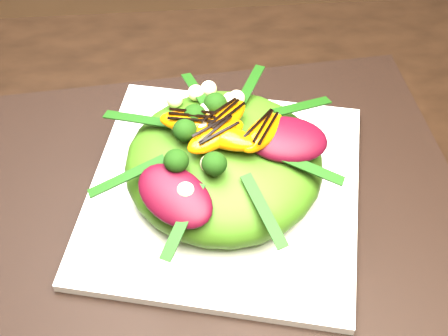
{
  "coord_description": "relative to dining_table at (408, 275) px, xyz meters",
  "views": [
    {
      "loc": [
        -0.22,
        -0.29,
        1.28
      ],
      "look_at": [
        -0.18,
        0.1,
        0.8
      ],
      "focal_mm": 48.0,
      "sensor_mm": 36.0,
      "label": 1
    }
  ],
  "objects": [
    {
      "name": "broccoli_floret",
      "position": [
        -0.23,
        0.13,
        0.12
      ],
      "size": [
        0.04,
        0.04,
        0.03
      ],
      "primitive_type": "sphere",
      "rotation": [
        0.0,
        0.0,
        -0.38
      ],
      "color": "black",
      "rests_on": "lettuce_mound"
    },
    {
      "name": "balsamic_drizzle",
      "position": [
        -0.2,
        0.11,
        0.13
      ],
      "size": [
        0.04,
        0.01,
        0.0
      ],
      "primitive_type": "cube",
      "rotation": [
        0.0,
        0.0,
        0.06
      ],
      "color": "black",
      "rests_on": "orange_segment"
    },
    {
      "name": "placemat",
      "position": [
        -0.18,
        0.1,
        0.02
      ],
      "size": [
        0.55,
        0.44,
        0.0
      ],
      "primitive_type": "cube",
      "rotation": [
        0.0,
        0.0,
        0.08
      ],
      "color": "black",
      "rests_on": "dining_table"
    },
    {
      "name": "dining_table",
      "position": [
        0.0,
        0.0,
        0.0
      ],
      "size": [
        1.6,
        0.9,
        0.75
      ],
      "primitive_type": "cube",
      "color": "black",
      "rests_on": "floor"
    },
    {
      "name": "lettuce_mound",
      "position": [
        -0.18,
        0.1,
        0.08
      ],
      "size": [
        0.21,
        0.21,
        0.07
      ],
      "primitive_type": "ellipsoid",
      "rotation": [
        0.0,
        0.0,
        0.01
      ],
      "color": "#3D6A13",
      "rests_on": "salad_bowl"
    },
    {
      "name": "plate_base",
      "position": [
        -0.18,
        0.1,
        0.03
      ],
      "size": [
        0.35,
        0.35,
        0.01
      ],
      "primitive_type": "cube",
      "rotation": [
        0.0,
        0.0,
        -0.24
      ],
      "color": "white",
      "rests_on": "placemat"
    },
    {
      "name": "orange_segment",
      "position": [
        -0.2,
        0.11,
        0.12
      ],
      "size": [
        0.07,
        0.03,
        0.02
      ],
      "primitive_type": "ellipsoid",
      "rotation": [
        0.0,
        0.0,
        0.06
      ],
      "color": "#DA6403",
      "rests_on": "lettuce_mound"
    },
    {
      "name": "radicchio_leaf",
      "position": [
        -0.12,
        0.1,
        0.11
      ],
      "size": [
        0.09,
        0.06,
        0.02
      ],
      "primitive_type": "ellipsoid",
      "rotation": [
        0.0,
        0.0,
        -0.06
      ],
      "color": "#3F0614",
      "rests_on": "lettuce_mound"
    },
    {
      "name": "macadamia_nut",
      "position": [
        -0.15,
        0.06,
        0.11
      ],
      "size": [
        0.02,
        0.02,
        0.02
      ],
      "primitive_type": "sphere",
      "rotation": [
        0.0,
        0.0,
        0.4
      ],
      "color": "beige",
      "rests_on": "lettuce_mound"
    },
    {
      "name": "salad_bowl",
      "position": [
        -0.18,
        0.1,
        0.04
      ],
      "size": [
        0.32,
        0.32,
        0.02
      ],
      "primitive_type": "cylinder",
      "rotation": [
        0.0,
        0.0,
        -0.38
      ],
      "color": "white",
      "rests_on": "plate_base"
    }
  ]
}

